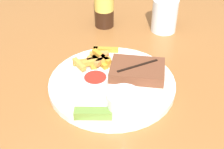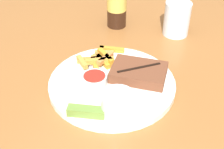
% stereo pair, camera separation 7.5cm
% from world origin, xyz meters
% --- Properties ---
extents(dining_table, '(1.37, 1.29, 0.73)m').
position_xyz_m(dining_table, '(0.00, 0.00, 0.66)').
color(dining_table, '#935B2D').
rests_on(dining_table, ground_plane).
extents(dinner_plate, '(0.31, 0.31, 0.02)m').
position_xyz_m(dinner_plate, '(0.00, 0.00, 0.74)').
color(dinner_plate, white).
rests_on(dinner_plate, dining_table).
extents(steak_portion, '(0.14, 0.11, 0.03)m').
position_xyz_m(steak_portion, '(0.05, 0.04, 0.76)').
color(steak_portion, brown).
rests_on(steak_portion, dinner_plate).
extents(fries_pile, '(0.15, 0.14, 0.02)m').
position_xyz_m(fries_pile, '(-0.05, 0.07, 0.76)').
color(fries_pile, orange).
rests_on(fries_pile, dinner_plate).
extents(coleslaw_cup, '(0.07, 0.07, 0.05)m').
position_xyz_m(coleslaw_cup, '(0.05, -0.10, 0.77)').
color(coleslaw_cup, white).
rests_on(coleslaw_cup, dinner_plate).
extents(dipping_sauce_cup, '(0.06, 0.06, 0.03)m').
position_xyz_m(dipping_sauce_cup, '(-0.03, -0.03, 0.76)').
color(dipping_sauce_cup, silver).
rests_on(dipping_sauce_cup, dinner_plate).
extents(pickle_spear, '(0.08, 0.04, 0.02)m').
position_xyz_m(pickle_spear, '(-0.01, -0.13, 0.76)').
color(pickle_spear, olive).
rests_on(pickle_spear, dinner_plate).
extents(fork_utensil, '(0.12, 0.07, 0.00)m').
position_xyz_m(fork_utensil, '(-0.07, 0.04, 0.75)').
color(fork_utensil, '#B7B7BC').
rests_on(fork_utensil, dinner_plate).
extents(beer_bottle, '(0.06, 0.06, 0.25)m').
position_xyz_m(beer_bottle, '(-0.10, 0.30, 0.82)').
color(beer_bottle, black).
rests_on(beer_bottle, dining_table).
extents(drinking_glass, '(0.08, 0.08, 0.10)m').
position_xyz_m(drinking_glass, '(0.09, 0.32, 0.78)').
color(drinking_glass, silver).
rests_on(drinking_glass, dining_table).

